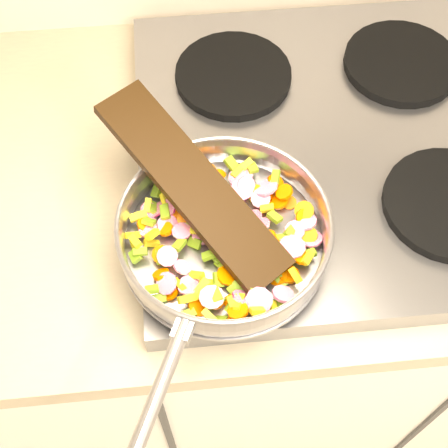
{
  "coord_description": "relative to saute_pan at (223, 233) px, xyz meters",
  "views": [
    {
      "loc": [
        -0.93,
        1.07,
        1.69
      ],
      "look_at": [
        -0.89,
        1.49,
        1.01
      ],
      "focal_mm": 50.0,
      "sensor_mm": 36.0,
      "label": 1
    }
  ],
  "objects": [
    {
      "name": "grate_br",
      "position": [
        0.33,
        0.32,
        -0.04
      ],
      "size": [
        0.19,
        0.19,
        0.02
      ],
      "primitive_type": "cylinder",
      "color": "black",
      "rests_on": "cooktop"
    },
    {
      "name": "wooden_spatula",
      "position": [
        -0.03,
        0.06,
        0.03
      ],
      "size": [
        0.25,
        0.3,
        0.1
      ],
      "primitive_type": "cube",
      "rotation": [
        0.0,
        -0.25,
        2.19
      ],
      "color": "black",
      "rests_on": "saute_pan"
    },
    {
      "name": "vegetable_heap",
      "position": [
        0.0,
        0.0,
        -0.01
      ],
      "size": [
        0.27,
        0.26,
        0.04
      ],
      "color": "#F86900",
      "rests_on": "saute_pan"
    },
    {
      "name": "grate_fl",
      "position": [
        0.05,
        0.04,
        -0.04
      ],
      "size": [
        0.19,
        0.19,
        0.02
      ],
      "primitive_type": "cylinder",
      "color": "black",
      "rests_on": "cooktop"
    },
    {
      "name": "cooktop",
      "position": [
        0.19,
        0.18,
        -0.07
      ],
      "size": [
        0.6,
        0.6,
        0.04
      ],
      "primitive_type": "cube",
      "color": "#939399",
      "rests_on": "counter_top"
    },
    {
      "name": "grate_bl",
      "position": [
        0.05,
        0.32,
        -0.04
      ],
      "size": [
        0.19,
        0.19,
        0.02
      ],
      "primitive_type": "cylinder",
      "color": "black",
      "rests_on": "cooktop"
    },
    {
      "name": "saute_pan",
      "position": [
        0.0,
        0.0,
        0.0
      ],
      "size": [
        0.32,
        0.46,
        0.06
      ],
      "rotation": [
        0.0,
        0.0,
        -0.42
      ],
      "color": "#9E9EA5",
      "rests_on": "grate_fl"
    }
  ]
}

